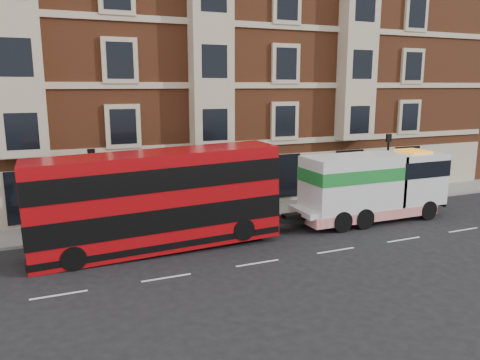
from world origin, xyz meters
TOP-DOWN VIEW (x-y plane):
  - ground at (0.00, 0.00)m, footprint 120.00×120.00m
  - sidewalk at (0.00, 7.50)m, footprint 90.00×3.00m
  - victorian_terrace at (0.50, 15.00)m, footprint 45.00×12.00m
  - lamp_post_west at (-6.00, 6.20)m, footprint 0.35×0.15m
  - lamp_post_east at (12.00, 6.20)m, footprint 0.35×0.15m
  - double_decker_bus at (-3.50, 3.42)m, footprint 11.29×2.59m
  - tow_truck at (8.56, 3.42)m, footprint 9.04×2.67m

SIDE VIEW (x-z plane):
  - ground at x=0.00m, z-range 0.00..0.00m
  - sidewalk at x=0.00m, z-range 0.00..0.15m
  - tow_truck at x=8.56m, z-range 0.11..3.88m
  - double_decker_bus at x=-3.50m, z-range 0.14..4.71m
  - lamp_post_west at x=-6.00m, z-range 0.50..4.85m
  - lamp_post_east at x=12.00m, z-range 0.50..4.85m
  - victorian_terrace at x=0.50m, z-range -0.13..20.27m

